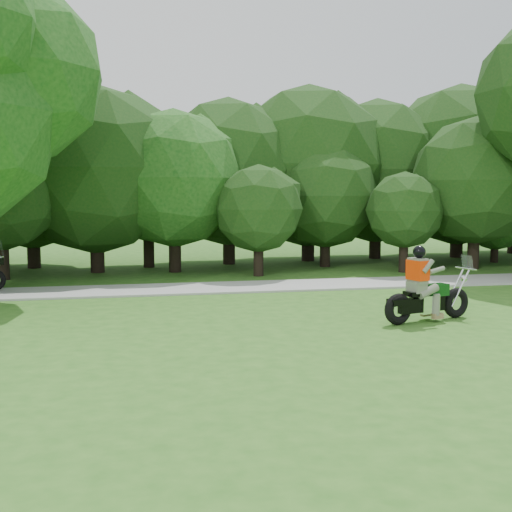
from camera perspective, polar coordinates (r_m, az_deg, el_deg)
name	(u,v)px	position (r m, az deg, el deg)	size (l,w,h in m)	color
ground	(424,344)	(13.15, 14.74, -7.60)	(100.00, 100.00, 0.00)	#2C611B
walkway	(310,285)	(20.50, 4.82, -2.57)	(60.00, 2.20, 0.06)	gray
tree_line	(276,175)	(26.54, 1.79, 7.22)	(39.91, 11.53, 7.79)	black
chopper_motorcycle	(424,294)	(15.24, 14.71, -3.26)	(2.45, 1.10, 1.78)	black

